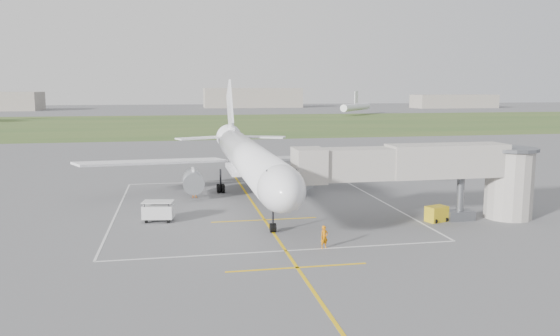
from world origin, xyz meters
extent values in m
plane|color=#57575A|center=(0.00, 0.00, 0.00)|extent=(700.00, 700.00, 0.00)
cube|color=#365425|center=(0.00, 130.00, 0.01)|extent=(700.00, 120.00, 0.02)
cube|color=yellow|center=(0.00, -5.00, 0.01)|extent=(0.25, 60.00, 0.01)
cube|color=yellow|center=(0.00, -24.00, 0.01)|extent=(10.00, 0.25, 0.01)
cube|color=yellow|center=(0.00, -10.00, 0.01)|extent=(10.00, 0.25, 0.01)
cube|color=silver|center=(0.00, 12.00, 0.01)|extent=(28.00, 0.20, 0.01)
cube|color=silver|center=(0.00, -20.00, 0.01)|extent=(28.00, 0.20, 0.01)
cube|color=silver|center=(-14.00, -4.00, 0.01)|extent=(0.20, 32.00, 0.01)
cube|color=silver|center=(14.00, -4.00, 0.01)|extent=(0.20, 32.00, 0.01)
cylinder|color=white|center=(0.00, 0.00, 4.50)|extent=(3.80, 36.00, 3.80)
ellipsoid|color=white|center=(0.00, -18.00, 4.50)|extent=(3.80, 7.22, 3.80)
cube|color=black|center=(0.00, -18.90, 5.55)|extent=(2.40, 1.60, 0.99)
cone|color=white|center=(0.00, 20.50, 4.90)|extent=(3.80, 6.00, 3.80)
cube|color=white|center=(10.50, 6.00, 3.65)|extent=(17.93, 11.24, 1.23)
cube|color=white|center=(-10.50, 6.00, 3.65)|extent=(17.93, 11.24, 1.23)
cube|color=white|center=(0.00, 3.00, 2.95)|extent=(4.20, 8.00, 0.50)
cube|color=white|center=(0.00, 21.20, 9.20)|extent=(0.30, 7.89, 8.65)
cube|color=white|center=(0.00, 19.00, 6.20)|extent=(0.35, 5.00, 1.20)
cube|color=white|center=(4.20, 20.20, 5.10)|extent=(7.85, 5.03, 0.20)
cube|color=white|center=(-4.20, 20.20, 5.10)|extent=(7.85, 5.03, 0.20)
cylinder|color=gray|center=(6.20, 2.50, 1.90)|extent=(2.30, 4.20, 2.30)
cube|color=white|center=(6.20, 2.20, 2.70)|extent=(0.25, 2.40, 1.20)
cylinder|color=gray|center=(-6.20, 2.50, 1.90)|extent=(2.30, 4.20, 2.30)
cube|color=white|center=(-6.20, 2.20, 2.70)|extent=(0.25, 2.40, 1.20)
cylinder|color=black|center=(0.00, -14.50, 1.30)|extent=(0.18, 0.18, 2.60)
cylinder|color=black|center=(-0.11, -14.50, 0.40)|extent=(0.28, 0.80, 0.80)
cylinder|color=black|center=(0.11, -14.50, 0.40)|extent=(0.28, 0.80, 0.80)
cylinder|color=black|center=(2.90, 4.50, 1.40)|extent=(0.22, 0.22, 2.80)
cylinder|color=black|center=(2.62, 4.15, 0.48)|extent=(0.32, 0.96, 0.96)
cylinder|color=black|center=(3.18, 4.15, 0.48)|extent=(0.32, 0.96, 0.96)
cylinder|color=black|center=(2.62, 4.85, 0.48)|extent=(0.32, 0.96, 0.96)
cylinder|color=black|center=(3.18, 4.85, 0.48)|extent=(0.32, 0.96, 0.96)
cylinder|color=black|center=(-2.90, 4.50, 1.40)|extent=(0.22, 0.22, 2.80)
cylinder|color=black|center=(-3.18, 4.15, 0.48)|extent=(0.32, 0.96, 0.96)
cylinder|color=black|center=(-2.62, 4.15, 0.48)|extent=(0.32, 0.96, 0.96)
cylinder|color=black|center=(-3.18, 4.85, 0.48)|extent=(0.32, 0.96, 0.96)
cylinder|color=black|center=(-2.62, 4.85, 0.48)|extent=(0.32, 0.96, 0.96)
cube|color=gray|center=(7.74, -13.50, 5.60)|extent=(11.09, 2.90, 2.80)
cube|color=gray|center=(16.46, -13.50, 5.70)|extent=(11.09, 3.10, 3.00)
cube|color=gray|center=(3.40, -13.50, 5.60)|extent=(2.60, 3.40, 3.00)
cylinder|color=#5A5D62|center=(18.00, -13.50, 2.10)|extent=(0.70, 0.70, 4.20)
cube|color=#5A5D62|center=(18.00, -13.50, 0.45)|extent=(2.60, 1.40, 0.90)
cylinder|color=gray|center=(23.00, -13.50, 3.20)|extent=(4.40, 4.40, 6.40)
cylinder|color=#5A5D62|center=(23.00, -13.50, 6.60)|extent=(5.00, 5.00, 0.30)
cylinder|color=black|center=(17.00, -13.50, 0.35)|extent=(0.70, 0.30, 0.70)
cylinder|color=black|center=(19.00, -13.50, 0.35)|extent=(0.70, 0.30, 0.70)
cube|color=gold|center=(15.63, -13.60, 0.72)|extent=(2.22, 1.80, 1.44)
cylinder|color=black|center=(15.17, -14.32, 0.21)|extent=(0.32, 0.46, 0.42)
cylinder|color=black|center=(16.44, -13.89, 0.21)|extent=(0.32, 0.46, 0.42)
cube|color=silver|center=(-9.79, -8.71, 0.94)|extent=(3.01, 2.11, 1.22)
cube|color=silver|center=(-9.79, -8.71, 1.88)|extent=(3.01, 2.11, 0.09)
cylinder|color=black|center=(-10.99, -9.18, 1.16)|extent=(0.09, 0.09, 1.44)
cylinder|color=black|center=(-8.81, -9.56, 1.16)|extent=(0.09, 0.09, 1.44)
cylinder|color=black|center=(-10.76, -7.87, 1.16)|extent=(0.09, 0.09, 1.44)
cylinder|color=black|center=(-8.58, -8.25, 1.16)|extent=(0.09, 0.09, 1.44)
cylinder|color=black|center=(-10.87, -9.14, 0.22)|extent=(0.27, 0.47, 0.44)
cylinder|color=black|center=(-8.91, -9.49, 0.22)|extent=(0.27, 0.47, 0.44)
cylinder|color=black|center=(-10.66, -7.94, 0.22)|extent=(0.27, 0.47, 0.44)
cylinder|color=black|center=(-8.70, -8.29, 0.22)|extent=(0.27, 0.47, 0.44)
imported|color=orange|center=(3.06, -19.93, 0.90)|extent=(0.76, 0.62, 1.80)
imported|color=orange|center=(-6.14, 2.02, 0.85)|extent=(0.96, 0.84, 1.69)
cube|color=gray|center=(40.00, 280.00, 6.00)|extent=(60.00, 20.00, 12.00)
cube|color=gray|center=(160.00, 250.00, 4.00)|extent=(50.00, 18.00, 8.00)
cylinder|color=white|center=(73.42, 179.55, 3.50)|extent=(22.33, 27.11, 3.20)
cube|color=white|center=(73.42, 179.55, 8.00)|extent=(2.71, 3.33, 5.50)
camera|label=1|loc=(-8.05, -59.44, 12.35)|focal=35.00mm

